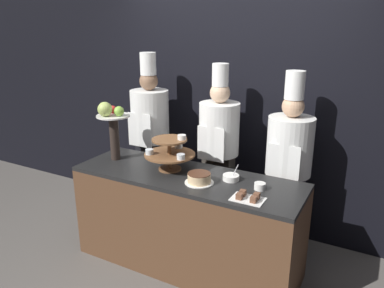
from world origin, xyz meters
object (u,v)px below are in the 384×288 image
(fruit_pedestal, at_px, (112,122))
(cake_round, at_px, (199,178))
(chef_center_right, at_px, (288,163))
(cup_white, at_px, (260,186))
(chef_center_left, at_px, (219,147))
(serving_bowl_far, at_px, (231,177))
(tiered_stand, at_px, (170,152))
(chef_left, at_px, (150,133))
(cake_square_tray, at_px, (248,197))

(fruit_pedestal, relative_size, cake_round, 2.38)
(cake_round, bearing_deg, chef_center_right, 51.74)
(cake_round, height_order, chef_center_right, chef_center_right)
(cup_white, distance_m, chef_center_left, 0.84)
(cake_round, xyz_separation_m, serving_bowl_far, (0.20, 0.18, -0.02))
(fruit_pedestal, xyz_separation_m, serving_bowl_far, (1.16, 0.07, -0.34))
(tiered_stand, height_order, chef_center_right, chef_center_right)
(fruit_pedestal, xyz_separation_m, chef_center_right, (1.50, 0.58, -0.32))
(chef_left, bearing_deg, tiered_stand, -43.05)
(cake_square_tray, relative_size, serving_bowl_far, 1.63)
(serving_bowl_far, bearing_deg, cup_white, -13.13)
(fruit_pedestal, height_order, cake_square_tray, fruit_pedestal)
(cake_round, distance_m, chef_center_right, 0.87)
(chef_center_left, height_order, chef_center_right, chef_center_left)
(fruit_pedestal, xyz_separation_m, chef_left, (0.02, 0.58, -0.25))
(cup_white, xyz_separation_m, serving_bowl_far, (-0.27, 0.06, -0.00))
(fruit_pedestal, distance_m, chef_center_right, 1.64)
(serving_bowl_far, bearing_deg, cake_round, -138.71)
(tiered_stand, distance_m, chef_center_right, 1.06)
(fruit_pedestal, bearing_deg, cake_round, -6.25)
(fruit_pedestal, height_order, cup_white, fruit_pedestal)
(cake_square_tray, height_order, chef_center_left, chef_center_left)
(fruit_pedestal, bearing_deg, chef_center_right, 21.13)
(chef_left, xyz_separation_m, chef_center_left, (0.80, 0.00, -0.04))
(cake_round, xyz_separation_m, chef_center_left, (-0.14, 0.69, 0.04))
(cup_white, height_order, chef_center_left, chef_center_left)
(fruit_pedestal, distance_m, cake_square_tray, 1.47)
(fruit_pedestal, xyz_separation_m, chef_center_left, (0.82, 0.58, -0.28))
(cake_round, bearing_deg, fruit_pedestal, 173.75)
(fruit_pedestal, height_order, chef_left, chef_left)
(cake_round, relative_size, chef_left, 0.13)
(serving_bowl_far, bearing_deg, chef_center_right, 56.33)
(tiered_stand, xyz_separation_m, cup_white, (0.83, -0.02, -0.14))
(cake_square_tray, relative_size, chef_center_right, 0.14)
(chef_center_left, bearing_deg, cup_white, -42.94)
(serving_bowl_far, xyz_separation_m, chef_center_left, (-0.35, 0.51, 0.06))
(cup_white, bearing_deg, chef_center_left, 137.06)
(cake_square_tray, relative_size, chef_center_left, 0.14)
(cake_round, xyz_separation_m, cup_white, (0.47, 0.12, -0.01))
(cake_round, distance_m, chef_center_left, 0.70)
(cup_white, bearing_deg, cake_round, -166.24)
(cake_square_tray, height_order, chef_left, chef_left)
(chef_left, height_order, chef_center_left, chef_left)
(tiered_stand, xyz_separation_m, cake_round, (0.36, -0.14, -0.13))
(tiered_stand, relative_size, fruit_pedestal, 0.79)
(tiered_stand, bearing_deg, fruit_pedestal, -176.75)
(cake_round, height_order, chef_center_left, chef_center_left)
(serving_bowl_far, relative_size, chef_center_right, 0.09)
(fruit_pedestal, relative_size, cup_white, 6.35)
(chef_center_left, bearing_deg, cake_square_tray, -52.73)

